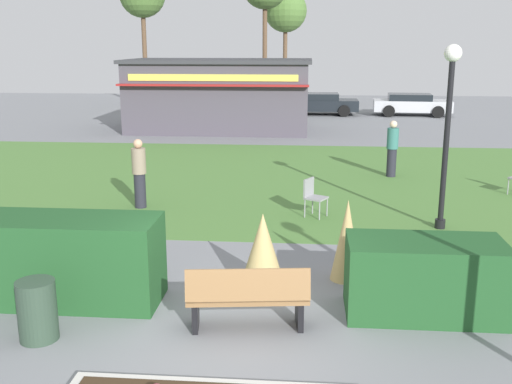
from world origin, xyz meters
TOP-DOWN VIEW (x-y plane):
  - ground_plane at (0.00, 0.00)m, footprint 80.00×80.00m
  - lawn_patch at (0.00, 9.87)m, footprint 36.00×12.00m
  - park_bench at (0.27, 0.07)m, footprint 1.75×0.73m
  - hedge_left at (-2.53, 0.81)m, footprint 2.71×1.10m
  - hedge_right at (2.80, 0.79)m, footprint 2.26×1.10m
  - ornamental_grass_behind_left at (1.75, 2.07)m, footprint 0.54×0.54m
  - ornamental_grass_behind_right at (0.37, 1.51)m, footprint 0.78×0.78m
  - lamppost_mid at (3.96, 5.18)m, footprint 0.36×0.36m
  - trash_bin at (-2.52, -0.45)m, footprint 0.52×0.52m
  - food_kiosk at (-2.99, 20.01)m, footprint 8.34×4.87m
  - cafe_chair_east at (1.20, 5.88)m, footprint 0.60×0.60m
  - person_strolling at (3.58, 10.41)m, footprint 0.34×0.34m
  - person_standing at (-2.98, 6.30)m, footprint 0.34×0.34m
  - parked_car_west_slot at (-3.35, 26.64)m, footprint 4.20×2.06m
  - parked_car_center_slot at (1.70, 26.64)m, footprint 4.21×2.07m
  - parked_car_east_slot at (6.78, 26.64)m, footprint 4.31×2.27m
  - tree_center_bg at (-0.55, 33.72)m, footprint 2.80×2.80m

SIDE VIEW (x-z plane):
  - ground_plane at x=0.00m, z-range 0.00..0.00m
  - lawn_patch at x=0.00m, z-range 0.00..0.01m
  - trash_bin at x=-2.52m, z-range 0.00..0.84m
  - park_bench at x=0.27m, z-range 0.01..0.96m
  - cafe_chair_east at x=1.20m, z-range 0.08..0.97m
  - hedge_right at x=2.80m, z-range 0.00..1.13m
  - ornamental_grass_behind_right at x=0.37m, z-range 0.00..1.28m
  - parked_car_west_slot at x=-3.35m, z-range 0.04..1.24m
  - parked_car_center_slot at x=1.70m, z-range 0.04..1.24m
  - parked_car_east_slot at x=6.78m, z-range 0.04..1.24m
  - hedge_left at x=-2.53m, z-range 0.00..1.34m
  - ornamental_grass_behind_left at x=1.75m, z-range 0.00..1.39m
  - person_strolling at x=3.58m, z-range 0.02..1.71m
  - person_standing at x=-2.98m, z-range 0.02..1.71m
  - food_kiosk at x=-2.99m, z-range 0.01..3.23m
  - lamppost_mid at x=3.96m, z-range 0.52..4.41m
  - tree_center_bg at x=-0.55m, z-range 2.25..9.67m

